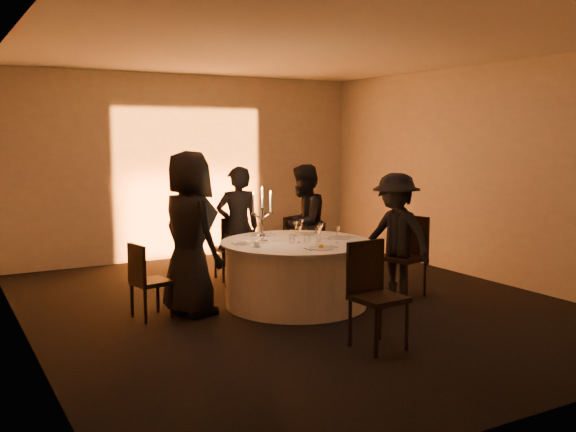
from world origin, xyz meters
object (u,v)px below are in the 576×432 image
chair_right (408,251)px  guest_left (189,233)px  guest_back_left (238,227)px  guest_right (396,236)px  chair_front (373,288)px  guest_back_right (303,224)px  chair_back_left (232,245)px  coffee_cup (257,244)px  candelabra (262,223)px  chair_left (145,277)px  chair_back_right (287,242)px  banquet_table (296,273)px

chair_right → guest_left: bearing=-113.4°
guest_back_left → guest_right: guest_back_left is taller
chair_front → guest_back_left: size_ratio=0.63×
chair_front → guest_back_right: bearing=69.3°
chair_right → chair_back_left: bearing=-151.4°
guest_right → coffee_cup: bearing=-110.7°
chair_front → guest_left: 2.25m
guest_left → coffee_cup: bearing=-130.9°
chair_back_left → guest_back_left: (-0.09, -0.39, 0.30)m
chair_back_left → chair_right: chair_right is taller
chair_front → candelabra: candelabra is taller
chair_left → coffee_cup: chair_left is taller
chair_left → guest_right: bearing=-111.3°
chair_back_right → coffee_cup: bearing=27.7°
guest_left → chair_left: bearing=74.9°
chair_back_left → guest_right: bearing=130.1°
chair_left → chair_back_left: chair_back_left is taller
candelabra → guest_right: bearing=-15.7°
banquet_table → chair_back_right: size_ratio=2.05×
chair_back_right → guest_right: guest_right is taller
guest_back_left → guest_back_right: guest_back_right is taller
banquet_table → guest_left: 1.38m
chair_back_left → guest_back_left: 0.50m
candelabra → chair_back_right: bearing=50.8°
guest_back_left → candelabra: guest_back_left is taller
banquet_table → guest_right: bearing=-14.5°
guest_left → chair_back_right: bearing=-69.5°
chair_back_right → guest_back_right: size_ratio=0.54×
chair_back_right → guest_back_left: 0.98m
guest_left → coffee_cup: guest_left is taller
guest_right → coffee_cup: guest_right is taller
coffee_cup → guest_back_right: bearing=41.1°
chair_back_left → coffee_cup: chair_back_left is taller
chair_left → coffee_cup: size_ratio=7.69×
chair_back_left → candelabra: size_ratio=1.36×
chair_back_left → guest_back_right: 1.04m
guest_left → guest_back_left: size_ratio=1.15×
guest_right → banquet_table: bearing=-119.1°
banquet_table → chair_back_left: 1.57m
chair_back_right → chair_front: bearing=52.2°
chair_back_left → guest_left: size_ratio=0.49×
chair_left → guest_left: 0.68m
guest_back_left → coffee_cup: 1.35m
chair_left → chair_front: chair_front is taller
chair_right → guest_back_right: bearing=-160.6°
guest_back_right → candelabra: (-1.07, -0.85, 0.19)m
chair_back_left → guest_right: (1.36, -1.88, 0.28)m
chair_left → guest_right: 3.07m
coffee_cup → guest_right: bearing=-6.1°
guest_left → chair_right: bearing=-112.4°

